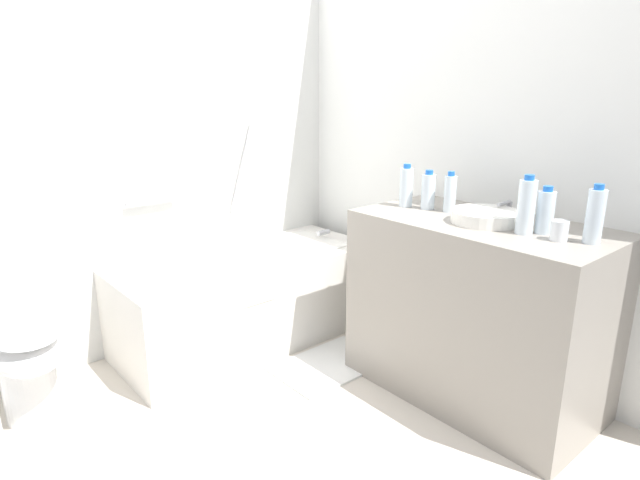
{
  "coord_description": "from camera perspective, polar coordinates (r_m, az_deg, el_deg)",
  "views": [
    {
      "loc": [
        -1.0,
        -1.6,
        1.46
      ],
      "look_at": [
        0.57,
        0.24,
        0.76
      ],
      "focal_mm": 29.5,
      "sensor_mm": 36.0,
      "label": 1
    }
  ],
  "objects": [
    {
      "name": "water_bottle_1",
      "position": [
        2.32,
        21.47,
        3.41
      ],
      "size": [
        0.07,
        0.07,
        0.25
      ],
      "color": "silver",
      "rests_on": "vanity_counter"
    },
    {
      "name": "bathtub",
      "position": [
        3.16,
        -7.83,
        -5.94
      ],
      "size": [
        1.52,
        0.65,
        1.28
      ],
      "color": "silver",
      "rests_on": "ground_plane"
    },
    {
      "name": "water_bottle_5",
      "position": [
        2.64,
        13.92,
        4.93
      ],
      "size": [
        0.06,
        0.06,
        0.2
      ],
      "color": "silver",
      "rests_on": "vanity_counter"
    },
    {
      "name": "wall_right_mirror",
      "position": [
        2.93,
        16.4,
        10.03
      ],
      "size": [
        0.1,
        2.81,
        2.37
      ],
      "primitive_type": "cube",
      "color": "silver",
      "rests_on": "ground_plane"
    },
    {
      "name": "water_bottle_4",
      "position": [
        2.37,
        23.25,
        2.84
      ],
      "size": [
        0.07,
        0.07,
        0.2
      ],
      "color": "silver",
      "rests_on": "vanity_counter"
    },
    {
      "name": "sink_basin",
      "position": [
        2.48,
        17.53,
        2.44
      ],
      "size": [
        0.31,
        0.31,
        0.06
      ],
      "primitive_type": "cylinder",
      "color": "white",
      "rests_on": "vanity_counter"
    },
    {
      "name": "water_bottle_3",
      "position": [
        2.72,
        9.34,
        5.72
      ],
      "size": [
        0.07,
        0.07,
        0.22
      ],
      "color": "silver",
      "rests_on": "vanity_counter"
    },
    {
      "name": "water_bottle_2",
      "position": [
        2.68,
        11.66,
        5.21
      ],
      "size": [
        0.07,
        0.07,
        0.2
      ],
      "color": "silver",
      "rests_on": "vanity_counter"
    },
    {
      "name": "drinking_glass_0",
      "position": [
        2.29,
        24.54,
        0.93
      ],
      "size": [
        0.07,
        0.07,
        0.08
      ],
      "primitive_type": "cylinder",
      "color": "white",
      "rests_on": "vanity_counter"
    },
    {
      "name": "sink_faucet",
      "position": [
        2.63,
        19.7,
        3.14
      ],
      "size": [
        0.11,
        0.15,
        0.08
      ],
      "color": "#A3A3A8",
      "rests_on": "vanity_counter"
    },
    {
      "name": "vanity_counter",
      "position": [
        2.65,
        16.53,
        -7.32
      ],
      "size": [
        0.62,
        1.15,
        0.88
      ],
      "primitive_type": "cube",
      "color": "gray",
      "rests_on": "ground_plane"
    },
    {
      "name": "bath_mat",
      "position": [
        2.96,
        0.96,
        -13.39
      ],
      "size": [
        0.59,
        0.39,
        0.01
      ],
      "primitive_type": "cube",
      "color": "white",
      "rests_on": "ground_plane"
    },
    {
      "name": "water_bottle_0",
      "position": [
        2.29,
        27.66,
        2.33
      ],
      "size": [
        0.07,
        0.07,
        0.23
      ],
      "color": "silver",
      "rests_on": "vanity_counter"
    },
    {
      "name": "toilet",
      "position": [
        2.77,
        -29.73,
        -9.68
      ],
      "size": [
        0.39,
        0.52,
        0.7
      ],
      "rotation": [
        0.0,
        0.0,
        -1.52
      ],
      "color": "white",
      "rests_on": "ground_plane"
    },
    {
      "name": "ground_plane",
      "position": [
        2.39,
        -7.22,
        -21.82
      ],
      "size": [
        3.77,
        3.77,
        0.0
      ],
      "primitive_type": "plane",
      "color": "beige"
    },
    {
      "name": "wall_back_tiled",
      "position": [
        3.04,
        -21.45,
        9.78
      ],
      "size": [
        3.17,
        0.1,
        2.37
      ],
      "primitive_type": "cube",
      "color": "silver",
      "rests_on": "ground_plane"
    }
  ]
}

